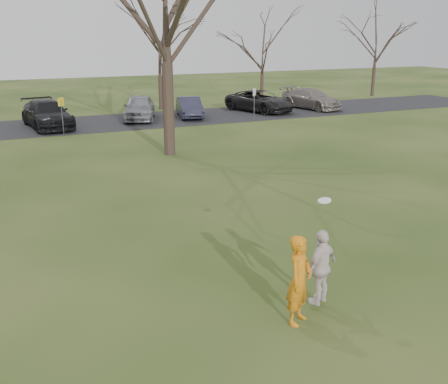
{
  "coord_description": "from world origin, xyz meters",
  "views": [
    {
      "loc": [
        -5.29,
        -8.1,
        5.61
      ],
      "look_at": [
        0.0,
        4.0,
        1.5
      ],
      "focal_mm": 41.63,
      "sensor_mm": 36.0,
      "label": 1
    }
  ],
  "objects_px": {
    "car_3": "(47,114)",
    "player_defender": "(299,280)",
    "car_6": "(260,101)",
    "car_4": "(139,107)",
    "car_5": "(189,107)",
    "car_7": "(311,99)",
    "catching_play": "(321,267)"
  },
  "relations": [
    {
      "from": "car_5",
      "to": "car_3",
      "type": "bearing_deg",
      "value": -166.64
    },
    {
      "from": "car_3",
      "to": "player_defender",
      "type": "bearing_deg",
      "value": -92.61
    },
    {
      "from": "car_3",
      "to": "car_4",
      "type": "xyz_separation_m",
      "value": [
        5.81,
        0.58,
        -0.0
      ]
    },
    {
      "from": "car_4",
      "to": "car_7",
      "type": "xyz_separation_m",
      "value": [
        13.06,
        -0.17,
        -0.06
      ]
    },
    {
      "from": "player_defender",
      "to": "car_3",
      "type": "xyz_separation_m",
      "value": [
        -2.33,
        24.89,
        -0.09
      ]
    },
    {
      "from": "car_3",
      "to": "catching_play",
      "type": "xyz_separation_m",
      "value": [
        3.05,
        -24.58,
        0.11
      ]
    },
    {
      "from": "car_4",
      "to": "car_7",
      "type": "distance_m",
      "value": 13.06
    },
    {
      "from": "car_5",
      "to": "car_7",
      "type": "bearing_deg",
      "value": 12.98
    },
    {
      "from": "car_7",
      "to": "car_4",
      "type": "bearing_deg",
      "value": 164.41
    },
    {
      "from": "car_4",
      "to": "catching_play",
      "type": "xyz_separation_m",
      "value": [
        -2.76,
        -25.15,
        0.11
      ]
    },
    {
      "from": "car_5",
      "to": "car_6",
      "type": "xyz_separation_m",
      "value": [
        5.55,
        0.41,
        0.08
      ]
    },
    {
      "from": "car_5",
      "to": "car_6",
      "type": "bearing_deg",
      "value": 16.17
    },
    {
      "from": "player_defender",
      "to": "car_5",
      "type": "relative_size",
      "value": 0.46
    },
    {
      "from": "player_defender",
      "to": "car_6",
      "type": "height_order",
      "value": "player_defender"
    },
    {
      "from": "player_defender",
      "to": "car_4",
      "type": "xyz_separation_m",
      "value": [
        3.48,
        25.46,
        -0.09
      ]
    },
    {
      "from": "car_3",
      "to": "catching_play",
      "type": "height_order",
      "value": "catching_play"
    },
    {
      "from": "car_3",
      "to": "car_6",
      "type": "relative_size",
      "value": 1.02
    },
    {
      "from": "car_4",
      "to": "car_3",
      "type": "bearing_deg",
      "value": -155.33
    },
    {
      "from": "player_defender",
      "to": "catching_play",
      "type": "xyz_separation_m",
      "value": [
        0.72,
        0.31,
        0.02
      ]
    },
    {
      "from": "car_6",
      "to": "catching_play",
      "type": "bearing_deg",
      "value": -134.13
    },
    {
      "from": "catching_play",
      "to": "car_4",
      "type": "bearing_deg",
      "value": 83.73
    },
    {
      "from": "player_defender",
      "to": "car_3",
      "type": "relative_size",
      "value": 0.34
    },
    {
      "from": "player_defender",
      "to": "car_6",
      "type": "xyz_separation_m",
      "value": [
        12.37,
        25.53,
        -0.14
      ]
    },
    {
      "from": "car_4",
      "to": "car_6",
      "type": "height_order",
      "value": "car_4"
    },
    {
      "from": "car_4",
      "to": "catching_play",
      "type": "relative_size",
      "value": 2.05
    },
    {
      "from": "car_5",
      "to": "catching_play",
      "type": "xyz_separation_m",
      "value": [
        -6.1,
        -24.81,
        0.24
      ]
    },
    {
      "from": "car_5",
      "to": "car_7",
      "type": "xyz_separation_m",
      "value": [
        9.72,
        0.18,
        0.06
      ]
    },
    {
      "from": "player_defender",
      "to": "car_4",
      "type": "relative_size",
      "value": 0.4
    },
    {
      "from": "player_defender",
      "to": "car_6",
      "type": "distance_m",
      "value": 28.37
    },
    {
      "from": "car_5",
      "to": "car_6",
      "type": "relative_size",
      "value": 0.76
    },
    {
      "from": "car_6",
      "to": "player_defender",
      "type": "bearing_deg",
      "value": -135.19
    },
    {
      "from": "car_3",
      "to": "catching_play",
      "type": "distance_m",
      "value": 24.77
    }
  ]
}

